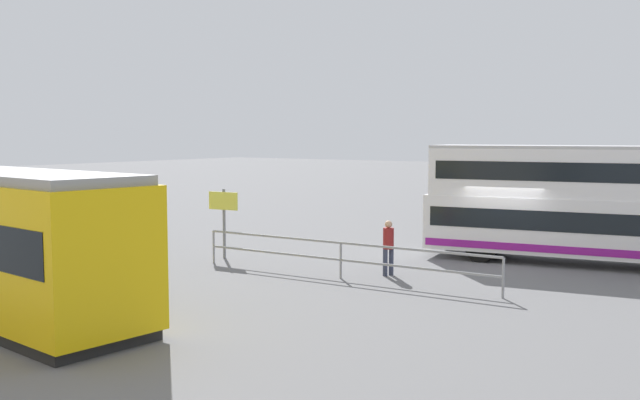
% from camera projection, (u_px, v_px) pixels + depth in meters
% --- Properties ---
extents(ground_plane, '(160.00, 160.00, 0.00)m').
position_uv_depth(ground_plane, '(507.00, 262.00, 23.69)').
color(ground_plane, slate).
extents(double_decker_bus, '(10.43, 3.97, 3.83)m').
position_uv_depth(double_decker_bus, '(587.00, 204.00, 23.21)').
color(double_decker_bus, white).
rests_on(double_decker_bus, ground).
extents(pedestrian_near_railing, '(0.43, 0.43, 1.65)m').
position_uv_depth(pedestrian_near_railing, '(388.00, 244.00, 21.38)').
color(pedestrian_near_railing, '#33384C').
rests_on(pedestrian_near_railing, ground).
extents(pedestrian_railing, '(9.72, 0.36, 1.08)m').
position_uv_depth(pedestrian_railing, '(341.00, 253.00, 20.97)').
color(pedestrian_railing, gray).
rests_on(pedestrian_railing, ground).
extents(info_sign, '(1.16, 0.17, 2.36)m').
position_uv_depth(info_sign, '(224.00, 210.00, 24.39)').
color(info_sign, slate).
rests_on(info_sign, ground).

